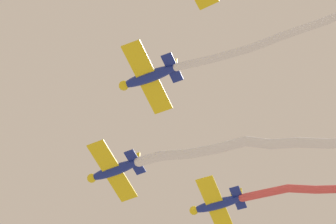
% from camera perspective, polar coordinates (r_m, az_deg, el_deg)
% --- Properties ---
extents(airplane_lead, '(7.74, 5.95, 1.92)m').
position_cam_1_polar(airplane_lead, '(70.88, -4.29, -4.57)').
color(airplane_lead, navy).
extents(smoke_trail_lead, '(3.72, 26.34, 3.31)m').
position_cam_1_polar(smoke_trail_lead, '(67.93, 8.12, -2.73)').
color(smoke_trail_lead, white).
extents(airplane_left_wing, '(7.76, 5.95, 1.92)m').
position_cam_1_polar(airplane_left_wing, '(64.66, -1.57, 2.76)').
color(airplane_left_wing, navy).
extents(smoke_trail_left_wing, '(7.99, 22.12, 1.16)m').
position_cam_1_polar(smoke_trail_left_wing, '(62.96, 10.43, 6.57)').
color(smoke_trail_left_wing, white).
extents(airplane_right_wing, '(7.78, 5.94, 1.92)m').
position_cam_1_polar(airplane_right_wing, '(74.01, 3.78, -7.22)').
color(airplane_right_wing, navy).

